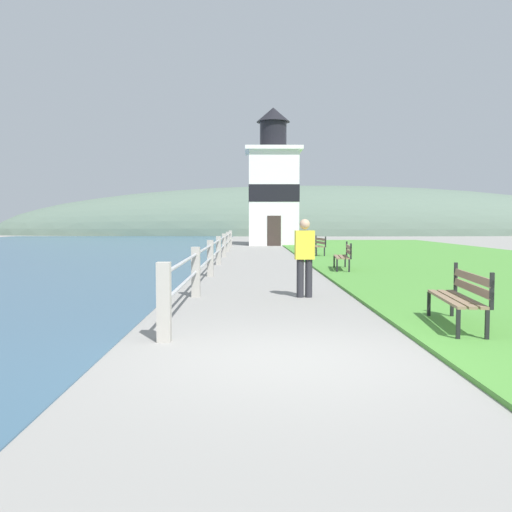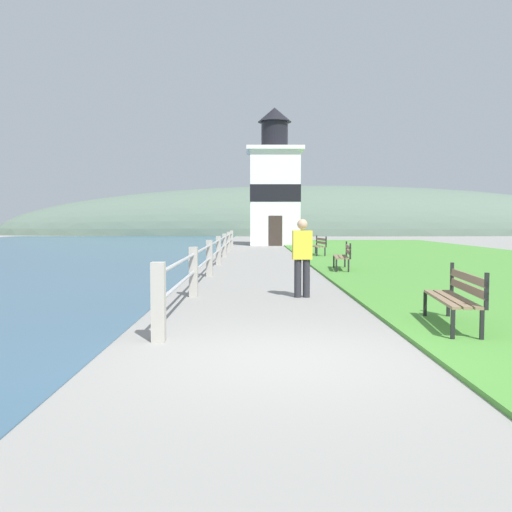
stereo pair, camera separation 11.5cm
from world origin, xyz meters
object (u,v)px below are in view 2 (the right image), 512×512
Objects in this scene: park_bench_near at (457,294)px; park_bench_midway at (344,255)px; park_bench_far at (318,245)px; person_strolling at (302,255)px; lighthouse at (274,188)px.

park_bench_near is 10.01m from park_bench_midway.
park_bench_far is at bearing -85.11° from park_bench_midway.
lighthouse is at bearing -3.05° from person_strolling.
park_bench_far is 13.37m from lighthouse.
person_strolling is (-0.48, -27.31, -3.00)m from lighthouse.
park_bench_midway is 8.15m from park_bench_far.
lighthouse is (-1.47, 31.01, 3.36)m from park_bench_near.
park_bench_midway is 6.60m from person_strolling.
person_strolling is (-2.02, -14.46, 0.36)m from park_bench_far.
lighthouse reaches higher than person_strolling.
person_strolling reaches higher than park_bench_midway.
park_bench_near and park_bench_midway have the same top height.
park_bench_near is at bearing 96.05° from park_bench_midway.
park_bench_midway is (-0.06, 10.01, -0.00)m from park_bench_near.
park_bench_midway and park_bench_far have the same top height.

